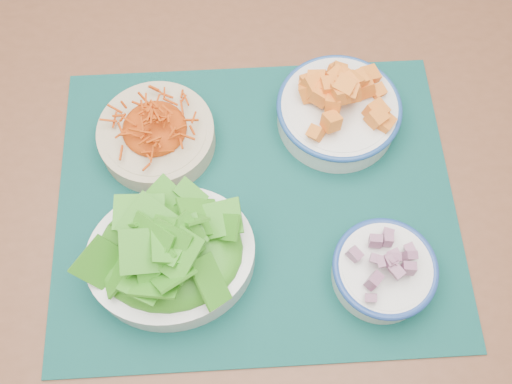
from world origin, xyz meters
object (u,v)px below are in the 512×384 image
(placemat, at_px, (256,201))
(onion_bowl, at_px, (384,269))
(squash_bowl, at_px, (339,106))
(lettuce_bowl, at_px, (170,252))
(carrot_bowl, at_px, (156,133))
(table, at_px, (235,198))

(placemat, distance_m, onion_bowl, 0.22)
(onion_bowl, bearing_deg, squash_bowl, 96.64)
(placemat, distance_m, lettuce_bowl, 0.17)
(carrot_bowl, bearing_deg, squash_bowl, 4.32)
(squash_bowl, relative_size, lettuce_bowl, 0.82)
(table, distance_m, squash_bowl, 0.24)
(table, height_order, lettuce_bowl, lettuce_bowl)
(carrot_bowl, bearing_deg, lettuce_bowl, -83.28)
(carrot_bowl, distance_m, squash_bowl, 0.29)
(carrot_bowl, bearing_deg, table, -29.26)
(lettuce_bowl, bearing_deg, onion_bowl, -15.06)
(placemat, height_order, carrot_bowl, carrot_bowl)
(squash_bowl, bearing_deg, placemat, -136.57)
(placemat, relative_size, onion_bowl, 3.34)
(placemat, xyz_separation_m, onion_bowl, (0.17, -0.13, 0.04))
(table, bearing_deg, carrot_bowl, 151.89)
(carrot_bowl, relative_size, squash_bowl, 0.96)
(carrot_bowl, xyz_separation_m, squash_bowl, (0.29, 0.02, 0.01))
(placemat, relative_size, lettuce_bowl, 2.33)
(placemat, height_order, onion_bowl, onion_bowl)
(carrot_bowl, distance_m, lettuce_bowl, 0.21)
(placemat, bearing_deg, table, 126.90)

